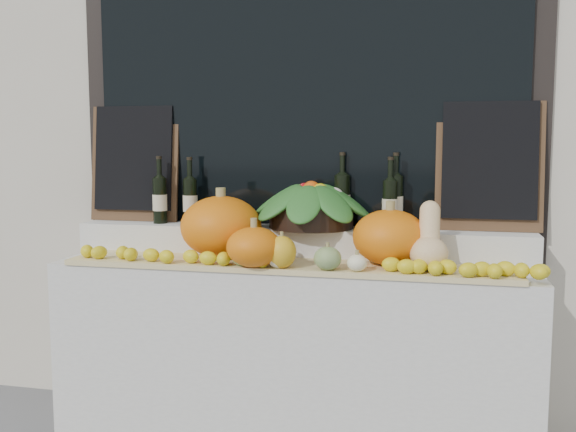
% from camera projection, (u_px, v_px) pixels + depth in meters
% --- Properties ---
extents(storefront_facade, '(7.00, 0.94, 4.50)m').
position_uv_depth(storefront_facade, '(319.00, 4.00, 3.65)').
color(storefront_facade, beige).
rests_on(storefront_facade, ground).
extents(display_sill, '(2.30, 0.55, 0.88)m').
position_uv_depth(display_sill, '(291.00, 351.00, 3.16)').
color(display_sill, silver).
rests_on(display_sill, ground).
extents(rear_tier, '(2.30, 0.25, 0.16)m').
position_uv_depth(rear_tier, '(298.00, 242.00, 3.24)').
color(rear_tier, silver).
rests_on(rear_tier, display_sill).
extents(straw_bedding, '(2.10, 0.32, 0.02)m').
position_uv_depth(straw_bedding, '(286.00, 266.00, 2.99)').
color(straw_bedding, tan).
rests_on(straw_bedding, display_sill).
extents(pumpkin_left, '(0.41, 0.41, 0.30)m').
position_uv_depth(pumpkin_left, '(221.00, 227.00, 3.13)').
color(pumpkin_left, orange).
rests_on(pumpkin_left, straw_bedding).
extents(pumpkin_right, '(0.42, 0.42, 0.25)m').
position_uv_depth(pumpkin_right, '(390.00, 237.00, 2.93)').
color(pumpkin_right, orange).
rests_on(pumpkin_right, straw_bedding).
extents(pumpkin_center, '(0.28, 0.28, 0.18)m').
position_uv_depth(pumpkin_center, '(254.00, 247.00, 2.88)').
color(pumpkin_center, orange).
rests_on(pumpkin_center, straw_bedding).
extents(butternut_squash, '(0.17, 0.22, 0.30)m').
position_uv_depth(butternut_squash, '(429.00, 243.00, 2.81)').
color(butternut_squash, '#EBC28A').
rests_on(butternut_squash, straw_bedding).
extents(decorative_gourds, '(0.62, 0.13, 0.17)m').
position_uv_depth(decorative_gourds, '(295.00, 256.00, 2.85)').
color(decorative_gourds, '#285D1C').
rests_on(decorative_gourds, straw_bedding).
extents(lemon_heap, '(2.20, 0.16, 0.06)m').
position_uv_depth(lemon_heap, '(280.00, 261.00, 2.87)').
color(lemon_heap, yellow).
rests_on(lemon_heap, straw_bedding).
extents(produce_bowl, '(0.64, 0.64, 0.24)m').
position_uv_depth(produce_bowl, '(311.00, 204.00, 3.19)').
color(produce_bowl, black).
rests_on(produce_bowl, rear_tier).
extents(wine_bottle_far_left, '(0.08, 0.08, 0.35)m').
position_uv_depth(wine_bottle_far_left, '(160.00, 200.00, 3.37)').
color(wine_bottle_far_left, black).
rests_on(wine_bottle_far_left, rear_tier).
extents(wine_bottle_near_left, '(0.08, 0.08, 0.35)m').
position_uv_depth(wine_bottle_near_left, '(190.00, 200.00, 3.35)').
color(wine_bottle_near_left, black).
rests_on(wine_bottle_near_left, rear_tier).
extents(wine_bottle_tall, '(0.08, 0.08, 0.38)m').
position_uv_depth(wine_bottle_tall, '(342.00, 200.00, 3.23)').
color(wine_bottle_tall, black).
rests_on(wine_bottle_tall, rear_tier).
extents(wine_bottle_near_right, '(0.08, 0.08, 0.38)m').
position_uv_depth(wine_bottle_near_right, '(395.00, 202.00, 3.13)').
color(wine_bottle_near_right, black).
rests_on(wine_bottle_near_right, rear_tier).
extents(wine_bottle_far_right, '(0.08, 0.08, 0.36)m').
position_uv_depth(wine_bottle_far_right, '(390.00, 204.00, 3.10)').
color(wine_bottle_far_right, black).
rests_on(wine_bottle_far_right, rear_tier).
extents(chalkboard_left, '(0.50, 0.10, 0.62)m').
position_uv_depth(chalkboard_left, '(134.00, 161.00, 3.46)').
color(chalkboard_left, '#4C331E').
rests_on(chalkboard_left, rear_tier).
extents(chalkboard_right, '(0.50, 0.10, 0.62)m').
position_uv_depth(chalkboard_right, '(489.00, 164.00, 3.05)').
color(chalkboard_right, '#4C331E').
rests_on(chalkboard_right, rear_tier).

